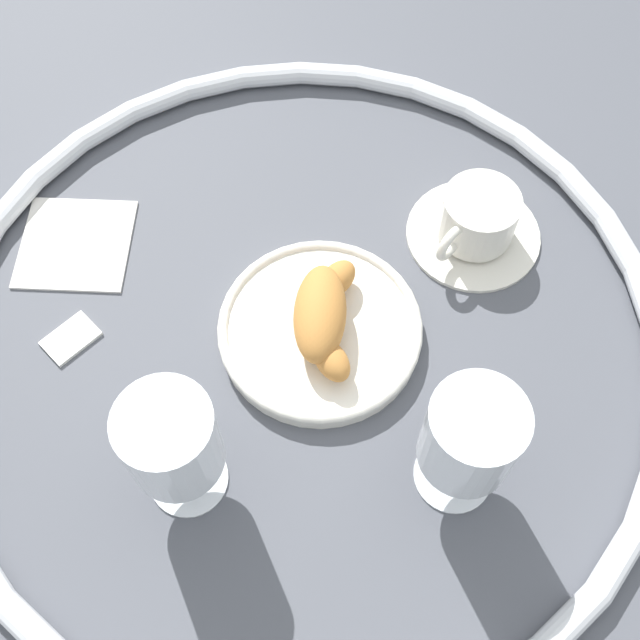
# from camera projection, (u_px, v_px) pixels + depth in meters

# --- Properties ---
(ground_plane) EXTENTS (2.20, 2.20, 0.00)m
(ground_plane) POSITION_uv_depth(u_px,v_px,m) (301.00, 340.00, 0.75)
(ground_plane) COLOR #4C4F56
(table_chrome_rim) EXTENTS (0.69, 0.69, 0.02)m
(table_chrome_rim) POSITION_uv_depth(u_px,v_px,m) (300.00, 334.00, 0.74)
(table_chrome_rim) COLOR silver
(table_chrome_rim) RESTS_ON ground_plane
(pastry_plate) EXTENTS (0.19, 0.19, 0.02)m
(pastry_plate) POSITION_uv_depth(u_px,v_px,m) (320.00, 329.00, 0.74)
(pastry_plate) COLOR silver
(pastry_plate) RESTS_ON ground_plane
(croissant_large) EXTENTS (0.13, 0.09, 0.04)m
(croissant_large) POSITION_uv_depth(u_px,v_px,m) (323.00, 315.00, 0.72)
(croissant_large) COLOR #BC7A38
(croissant_large) RESTS_ON pastry_plate
(coffee_cup_near) EXTENTS (0.14, 0.14, 0.06)m
(coffee_cup_near) POSITION_uv_depth(u_px,v_px,m) (476.00, 222.00, 0.78)
(coffee_cup_near) COLOR silver
(coffee_cup_near) RESTS_ON ground_plane
(juice_glass_left) EXTENTS (0.08, 0.08, 0.14)m
(juice_glass_left) POSITION_uv_depth(u_px,v_px,m) (470.00, 438.00, 0.60)
(juice_glass_left) COLOR white
(juice_glass_left) RESTS_ON ground_plane
(juice_glass_right) EXTENTS (0.08, 0.08, 0.14)m
(juice_glass_right) POSITION_uv_depth(u_px,v_px,m) (171.00, 442.00, 0.60)
(juice_glass_right) COLOR white
(juice_glass_right) RESTS_ON ground_plane
(sugar_packet) EXTENTS (0.06, 0.05, 0.01)m
(sugar_packet) POSITION_uv_depth(u_px,v_px,m) (70.00, 337.00, 0.75)
(sugar_packet) COLOR white
(sugar_packet) RESTS_ON ground_plane
(folded_napkin) EXTENTS (0.14, 0.14, 0.01)m
(folded_napkin) POSITION_uv_depth(u_px,v_px,m) (75.00, 243.00, 0.80)
(folded_napkin) COLOR silver
(folded_napkin) RESTS_ON ground_plane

